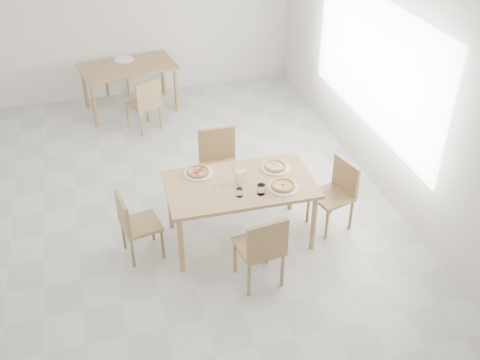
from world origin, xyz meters
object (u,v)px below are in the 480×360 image
object	(u,v)px
plate_mushroom	(275,168)
pizza_margherita	(283,185)
chair_north	(219,161)
second_table	(128,71)
plate_margherita	(283,187)
pizza_pepperoni	(198,172)
pizza_mushroom	(275,166)
plate_pepperoni	(198,173)
tumbler_a	(261,189)
chair_back_s	(145,102)
plate_empty	(124,59)
chair_back_n	(117,65)
chair_south	(262,246)
tumbler_b	(239,192)
napkin_holder	(241,177)
main_table	(240,189)
chair_west	(134,222)
chair_east	(337,190)

from	to	relation	value
plate_mushroom	pizza_margherita	size ratio (longest dim) A/B	1.08
chair_north	second_table	bearing A→B (deg)	107.86
plate_margherita	pizza_pepperoni	xyz separation A→B (m)	(-0.81, 0.50, 0.02)
pizza_margherita	pizza_mushroom	world-z (taller)	same
pizza_mushroom	pizza_pepperoni	size ratio (longest dim) A/B	1.01
plate_pepperoni	tumbler_a	distance (m)	0.77
chair_back_s	plate_empty	bearing A→B (deg)	-107.39
chair_back_n	plate_empty	xyz separation A→B (m)	(0.09, -0.57, 0.30)
chair_south	tumbler_b	size ratio (longest dim) A/B	9.46
pizza_pepperoni	chair_back_n	bearing A→B (deg)	97.46
pizza_pepperoni	tumbler_a	xyz separation A→B (m)	(0.55, -0.54, 0.02)
chair_back_s	plate_empty	distance (m)	1.06
chair_south	pizza_mushroom	bearing A→B (deg)	-122.02
pizza_pepperoni	napkin_holder	xyz separation A→B (m)	(0.41, -0.29, 0.04)
pizza_pepperoni	second_table	xyz separation A→B (m)	(-0.41, 3.27, -0.12)
tumbler_a	second_table	bearing A→B (deg)	104.17
main_table	chair_back_s	distance (m)	2.87
chair_north	chair_west	bearing A→B (deg)	-142.02
chair_east	plate_mushroom	xyz separation A→B (m)	(-0.68, 0.22, 0.28)
pizza_margherita	pizza_pepperoni	world-z (taller)	same
chair_south	tumbler_a	bearing A→B (deg)	-112.42
chair_north	plate_margherita	xyz separation A→B (m)	(0.44, -1.05, 0.23)
tumbler_a	tumbler_b	xyz separation A→B (m)	(-0.23, 0.02, -0.01)
plate_margherita	second_table	distance (m)	3.96
tumbler_a	plate_margherita	bearing A→B (deg)	8.53
chair_east	tumbler_a	bearing A→B (deg)	-93.56
chair_north	plate_margherita	distance (m)	1.16
pizza_pepperoni	chair_back_n	distance (m)	4.11
plate_margherita	pizza_mushroom	world-z (taller)	pizza_mushroom
chair_west	chair_back_s	distance (m)	2.81
chair_south	plate_margherita	xyz separation A→B (m)	(0.40, 0.56, 0.26)
napkin_holder	plate_empty	distance (m)	3.88
pizza_margherita	chair_back_n	size ratio (longest dim) A/B	0.38
chair_south	tumbler_a	xyz separation A→B (m)	(0.15, 0.52, 0.30)
chair_west	chair_east	xyz separation A→B (m)	(2.29, -0.07, 0.03)
main_table	plate_margherita	bearing A→B (deg)	-25.43
second_table	plate_empty	distance (m)	0.25
chair_south	chair_west	xyz separation A→B (m)	(-1.17, 0.79, -0.05)
napkin_holder	chair_south	bearing A→B (deg)	-106.38
chair_east	tumbler_a	xyz separation A→B (m)	(-0.97, -0.20, 0.32)
pizza_margherita	napkin_holder	bearing A→B (deg)	151.46
tumbler_a	chair_back_n	size ratio (longest dim) A/B	0.14
plate_margherita	tumbler_b	distance (m)	0.48
chair_east	tumbler_b	world-z (taller)	tumbler_b
chair_south	chair_north	xyz separation A→B (m)	(-0.04, 1.61, 0.03)
tumbler_a	chair_west	bearing A→B (deg)	168.74
napkin_holder	chair_north	bearing A→B (deg)	76.86
chair_north	chair_back_n	xyz separation A→B (m)	(-0.90, 3.52, -0.07)
pizza_margherita	tumbler_b	distance (m)	0.48
plate_mushroom	chair_back_s	world-z (taller)	chair_back_s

